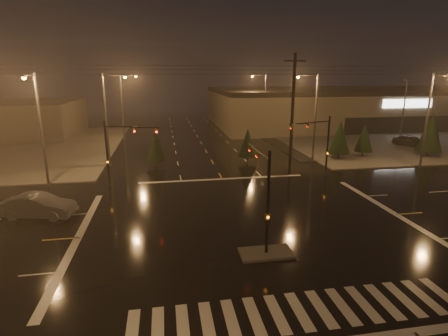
% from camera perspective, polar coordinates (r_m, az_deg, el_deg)
% --- Properties ---
extents(ground, '(140.00, 140.00, 0.00)m').
position_cam_1_polar(ground, '(23.96, 4.15, -9.31)').
color(ground, black).
rests_on(ground, ground).
extents(sidewalk_ne, '(36.00, 36.00, 0.12)m').
position_cam_1_polar(sidewalk_ne, '(62.99, 24.61, 4.68)').
color(sidewalk_ne, '#4B4843').
rests_on(sidewalk_ne, ground).
extents(median_island, '(3.00, 1.60, 0.15)m').
position_cam_1_polar(median_island, '(20.48, 6.90, -13.62)').
color(median_island, '#4B4843').
rests_on(median_island, ground).
extents(crosswalk, '(15.00, 2.60, 0.01)m').
position_cam_1_polar(crosswalk, '(16.56, 12.20, -21.86)').
color(crosswalk, beige).
rests_on(crosswalk, ground).
extents(stop_bar_far, '(16.00, 0.50, 0.01)m').
position_cam_1_polar(stop_bar_far, '(34.07, -0.28, -1.80)').
color(stop_bar_far, beige).
rests_on(stop_bar_far, ground).
extents(parking_lot, '(50.00, 24.00, 0.08)m').
position_cam_1_polar(parking_lot, '(64.39, 29.29, 4.31)').
color(parking_lot, black).
rests_on(parking_lot, ground).
extents(retail_building, '(60.20, 28.30, 7.20)m').
position_cam_1_polar(retail_building, '(78.61, 21.45, 9.58)').
color(retail_building, '#756D53').
rests_on(retail_building, ground).
extents(signal_mast_median, '(0.25, 4.59, 6.00)m').
position_cam_1_polar(signal_mast_median, '(19.85, 6.47, -2.99)').
color(signal_mast_median, black).
rests_on(signal_mast_median, ground).
extents(signal_mast_ne, '(4.84, 1.86, 6.00)m').
position_cam_1_polar(signal_mast_ne, '(35.20, 15.44, 4.54)').
color(signal_mast_ne, black).
rests_on(signal_mast_ne, ground).
extents(signal_mast_nw, '(4.84, 1.86, 6.00)m').
position_cam_1_polar(signal_mast_nw, '(32.15, -17.00, 3.47)').
color(signal_mast_nw, black).
rests_on(signal_mast_nw, ground).
extents(streetlight_1, '(2.77, 0.32, 10.00)m').
position_cam_1_polar(streetlight_1, '(39.80, -18.33, 8.40)').
color(streetlight_1, '#38383A').
rests_on(streetlight_1, ground).
extents(streetlight_2, '(2.77, 0.32, 10.00)m').
position_cam_1_polar(streetlight_2, '(55.62, -16.03, 10.24)').
color(streetlight_2, '#38383A').
rests_on(streetlight_2, ground).
extents(streetlight_3, '(2.77, 0.32, 10.00)m').
position_cam_1_polar(streetlight_3, '(40.90, 14.32, 8.85)').
color(streetlight_3, '#38383A').
rests_on(streetlight_3, ground).
extents(streetlight_4, '(2.77, 0.32, 10.00)m').
position_cam_1_polar(streetlight_4, '(59.67, 6.45, 11.00)').
color(streetlight_4, '#38383A').
rests_on(streetlight_4, ground).
extents(streetlight_5, '(0.32, 2.77, 10.00)m').
position_cam_1_polar(streetlight_5, '(34.29, -27.95, 6.48)').
color(streetlight_5, '#38383A').
rests_on(streetlight_5, ground).
extents(streetlight_6, '(0.32, 2.77, 10.00)m').
position_cam_1_polar(streetlight_6, '(42.59, 30.57, 7.48)').
color(streetlight_6, '#38383A').
rests_on(streetlight_6, ground).
extents(utility_pole_1, '(2.20, 0.32, 12.00)m').
position_cam_1_polar(utility_pole_1, '(37.82, 11.12, 9.07)').
color(utility_pole_1, black).
rests_on(utility_pole_1, ground).
extents(conifer_0, '(2.54, 2.54, 4.67)m').
position_cam_1_polar(conifer_0, '(43.98, 18.40, 4.84)').
color(conifer_0, black).
rests_on(conifer_0, ground).
extents(conifer_1, '(2.17, 2.17, 4.10)m').
position_cam_1_polar(conifer_1, '(46.20, 21.93, 4.62)').
color(conifer_1, black).
rests_on(conifer_1, ground).
extents(conifer_2, '(2.98, 2.98, 5.36)m').
position_cam_1_polar(conifer_2, '(49.88, 30.70, 5.03)').
color(conifer_2, black).
rests_on(conifer_2, ground).
extents(conifer_3, '(2.17, 2.17, 4.10)m').
position_cam_1_polar(conifer_3, '(39.02, -11.14, 3.69)').
color(conifer_3, black).
rests_on(conifer_3, ground).
extents(conifer_4, '(2.09, 2.09, 3.96)m').
position_cam_1_polar(conifer_4, '(40.11, 3.89, 4.15)').
color(conifer_4, black).
rests_on(conifer_4, ground).
extents(car_parked, '(3.68, 5.22, 1.65)m').
position_cam_1_polar(car_parked, '(55.85, 28.22, 3.90)').
color(car_parked, black).
rests_on(car_parked, ground).
extents(car_crossing, '(5.36, 2.90, 1.68)m').
position_cam_1_polar(car_crossing, '(28.19, -28.03, -5.48)').
color(car_crossing, slate).
rests_on(car_crossing, ground).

